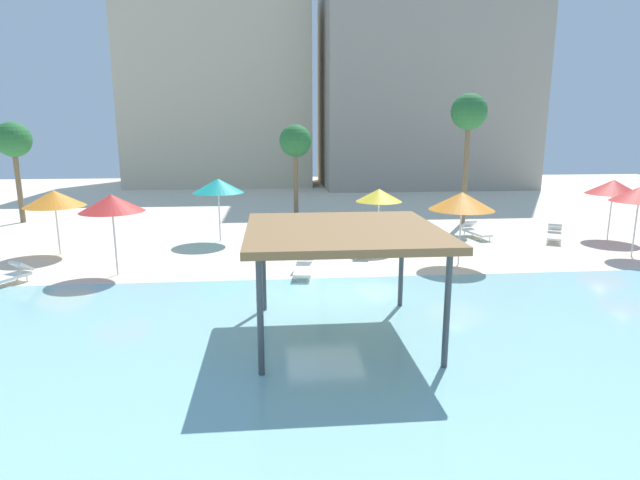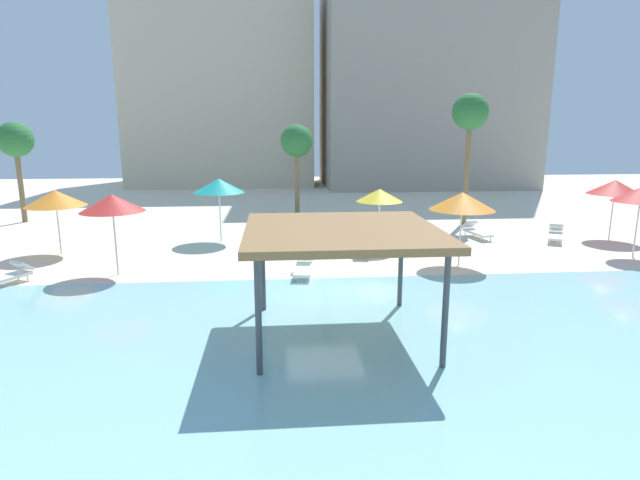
{
  "view_description": "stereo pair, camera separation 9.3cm",
  "coord_description": "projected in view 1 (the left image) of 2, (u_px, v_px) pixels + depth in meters",
  "views": [
    {
      "loc": [
        -1.59,
        -15.61,
        5.17
      ],
      "look_at": [
        0.03,
        2.0,
        1.3
      ],
      "focal_mm": 28.74,
      "sensor_mm": 36.0,
      "label": 1
    },
    {
      "loc": [
        -1.5,
        -15.61,
        5.17
      ],
      "look_at": [
        0.03,
        2.0,
        1.3
      ],
      "focal_mm": 28.74,
      "sensor_mm": 36.0,
      "label": 2
    }
  ],
  "objects": [
    {
      "name": "palm_tree_0",
      "position": [
        13.0,
        142.0,
        27.78
      ],
      "size": [
        1.9,
        1.9,
        5.52
      ],
      "color": "brown",
      "rests_on": "ground"
    },
    {
      "name": "beach_umbrella_yellow_1",
      "position": [
        379.0,
        195.0,
        22.14
      ],
      "size": [
        2.0,
        2.0,
        2.61
      ],
      "color": "silver",
      "rests_on": "ground"
    },
    {
      "name": "shade_pavilion",
      "position": [
        343.0,
        234.0,
        12.47
      ],
      "size": [
        4.69,
        4.69,
        2.81
      ],
      "color": "#42474C",
      "rests_on": "ground"
    },
    {
      "name": "beach_umbrella_red_6",
      "position": [
        613.0,
        187.0,
        23.93
      ],
      "size": [
        2.43,
        2.43,
        2.82
      ],
      "color": "silver",
      "rests_on": "ground"
    },
    {
      "name": "beach_umbrella_orange_2",
      "position": [
        462.0,
        201.0,
        19.29
      ],
      "size": [
        2.45,
        2.45,
        2.82
      ],
      "color": "silver",
      "rests_on": "ground"
    },
    {
      "name": "lounge_chair_0",
      "position": [
        554.0,
        234.0,
        23.93
      ],
      "size": [
        1.46,
        1.94,
        0.74
      ],
      "rotation": [
        0.0,
        0.0,
        -2.09
      ],
      "color": "white",
      "rests_on": "ground"
    },
    {
      "name": "lounge_chair_1",
      "position": [
        6.0,
        276.0,
        17.12
      ],
      "size": [
        1.42,
        1.96,
        0.74
      ],
      "rotation": [
        0.0,
        0.0,
        -2.06
      ],
      "color": "white",
      "rests_on": "ground"
    },
    {
      "name": "beach_umbrella_orange_0",
      "position": [
        54.0,
        198.0,
        20.95
      ],
      "size": [
        2.41,
        2.41,
        2.69
      ],
      "color": "silver",
      "rests_on": "ground"
    },
    {
      "name": "hotel_block_1",
      "position": [
        424.0,
        68.0,
        45.67
      ],
      "size": [
        18.06,
        10.99,
        20.79
      ],
      "primitive_type": "cube",
      "color": "#9E9384",
      "rests_on": "ground"
    },
    {
      "name": "palm_tree_2",
      "position": [
        295.0,
        143.0,
        30.13
      ],
      "size": [
        1.9,
        1.9,
        5.39
      ],
      "color": "brown",
      "rests_on": "ground"
    },
    {
      "name": "ground_plane",
      "position": [
        325.0,
        293.0,
        16.43
      ],
      "size": [
        80.0,
        80.0,
        0.0
      ],
      "primitive_type": "plane",
      "color": "beige"
    },
    {
      "name": "lagoon_water",
      "position": [
        349.0,
        366.0,
        11.32
      ],
      "size": [
        44.0,
        13.5,
        0.04
      ],
      "primitive_type": "cube",
      "color": "#8CC6CC",
      "rests_on": "ground"
    },
    {
      "name": "beach_umbrella_red_3",
      "position": [
        640.0,
        194.0,
        20.58
      ],
      "size": [
        2.18,
        2.18,
        2.87
      ],
      "color": "silver",
      "rests_on": "ground"
    },
    {
      "name": "palm_tree_1",
      "position": [
        469.0,
        115.0,
        26.96
      ],
      "size": [
        1.9,
        1.9,
        6.97
      ],
      "color": "brown",
      "rests_on": "ground"
    },
    {
      "name": "lounge_chair_2",
      "position": [
        304.0,
        266.0,
        18.3
      ],
      "size": [
        0.83,
        1.96,
        0.74
      ],
      "rotation": [
        0.0,
        0.0,
        -1.69
      ],
      "color": "white",
      "rests_on": "ground"
    },
    {
      "name": "beach_umbrella_teal_5",
      "position": [
        218.0,
        186.0,
        23.41
      ],
      "size": [
        2.35,
        2.35,
        2.92
      ],
      "color": "silver",
      "rests_on": "ground"
    },
    {
      "name": "lounge_chair_3",
      "position": [
        475.0,
        231.0,
        24.71
      ],
      "size": [
        0.94,
        1.97,
        0.74
      ],
      "rotation": [
        0.0,
        0.0,
        -1.39
      ],
      "color": "white",
      "rests_on": "ground"
    },
    {
      "name": "lounge_chair_4",
      "position": [
        362.0,
        247.0,
        21.36
      ],
      "size": [
        0.94,
        1.97,
        0.74
      ],
      "rotation": [
        0.0,
        0.0,
        -1.76
      ],
      "color": "white",
      "rests_on": "ground"
    },
    {
      "name": "hotel_block_0",
      "position": [
        221.0,
        96.0,
        48.27
      ],
      "size": [
        16.39,
        11.49,
        16.24
      ],
      "primitive_type": "cube",
      "color": "beige",
      "rests_on": "ground"
    },
    {
      "name": "beach_umbrella_red_4",
      "position": [
        112.0,
        203.0,
        17.9
      ],
      "size": [
        2.23,
        2.23,
        2.91
      ],
      "color": "silver",
      "rests_on": "ground"
    }
  ]
}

